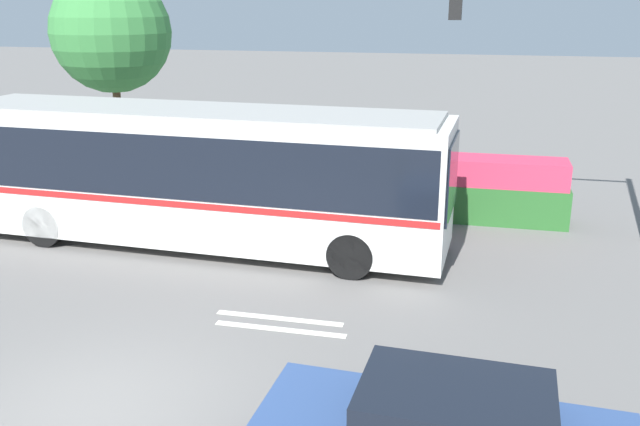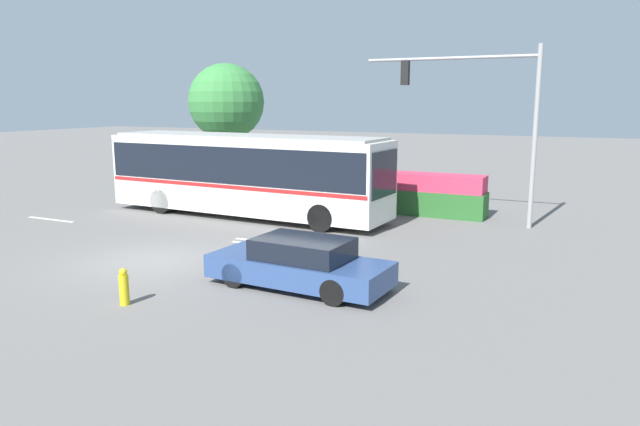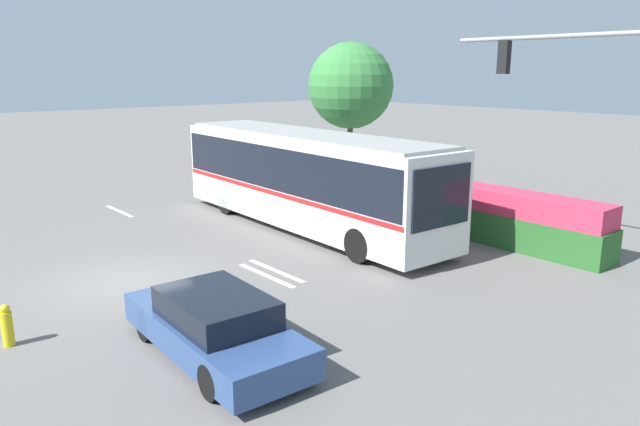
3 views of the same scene
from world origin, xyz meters
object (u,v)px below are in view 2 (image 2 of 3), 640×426
object	(u,v)px
city_bus	(246,170)
fire_hydrant	(124,287)
street_tree_left	(226,102)
sedan_foreground	(300,264)
traffic_light_pole	(490,106)

from	to	relation	value
city_bus	fire_hydrant	xyz separation A→B (m)	(3.27, -10.13, -1.43)
city_bus	fire_hydrant	world-z (taller)	city_bus
city_bus	street_tree_left	world-z (taller)	street_tree_left
sedan_foreground	street_tree_left	distance (m)	20.26
sedan_foreground	fire_hydrant	xyz separation A→B (m)	(-2.98, -2.87, -0.18)
sedan_foreground	city_bus	bearing A→B (deg)	-46.50
sedan_foreground	street_tree_left	world-z (taller)	street_tree_left
traffic_light_pole	street_tree_left	size ratio (longest dim) A/B	0.98
city_bus	sedan_foreground	bearing A→B (deg)	-46.96
sedan_foreground	fire_hydrant	size ratio (longest dim) A/B	5.38
traffic_light_pole	street_tree_left	xyz separation A→B (m)	(-15.31, 5.51, 0.14)
street_tree_left	traffic_light_pole	bearing A→B (deg)	-19.80
city_bus	street_tree_left	distance (m)	10.64
traffic_light_pole	fire_hydrant	xyz separation A→B (m)	(-5.62, -12.67, -3.95)
sedan_foreground	traffic_light_pole	world-z (taller)	traffic_light_pole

